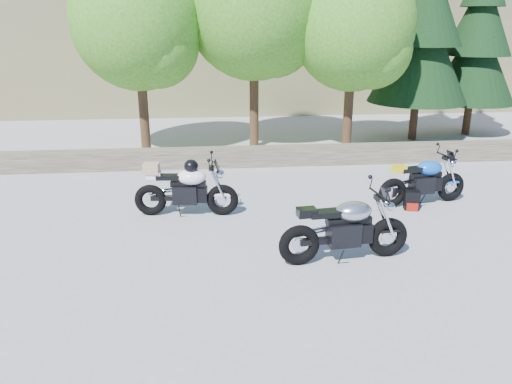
% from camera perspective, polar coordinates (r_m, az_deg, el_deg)
% --- Properties ---
extents(ground, '(90.00, 90.00, 0.00)m').
position_cam_1_polar(ground, '(8.57, -0.67, -6.95)').
color(ground, gray).
rests_on(ground, ground).
extents(stone_wall, '(22.00, 0.55, 0.50)m').
position_cam_1_polar(stone_wall, '(13.65, -2.72, 4.02)').
color(stone_wall, '#483D30').
rests_on(stone_wall, ground).
extents(tree_decid_left, '(3.67, 3.67, 5.62)m').
position_cam_1_polar(tree_decid_left, '(14.93, -12.99, 17.98)').
color(tree_decid_left, '#382314').
rests_on(tree_decid_left, ground).
extents(tree_decid_mid, '(4.08, 4.08, 6.24)m').
position_cam_1_polar(tree_decid_mid, '(15.31, 0.21, 19.96)').
color(tree_decid_mid, '#382314').
rests_on(tree_decid_mid, ground).
extents(tree_decid_right, '(3.54, 3.54, 5.41)m').
position_cam_1_polar(tree_decid_right, '(15.27, 11.49, 17.58)').
color(tree_decid_right, '#382314').
rests_on(tree_decid_right, ground).
extents(conifer_near, '(3.17, 3.17, 7.06)m').
position_cam_1_polar(conifer_near, '(17.31, 18.58, 17.71)').
color(conifer_near, '#382314').
rests_on(conifer_near, ground).
extents(conifer_far, '(2.82, 2.82, 6.27)m').
position_cam_1_polar(conifer_far, '(18.82, 24.06, 15.84)').
color(conifer_far, '#382314').
rests_on(conifer_far, ground).
extents(silver_bike, '(2.22, 0.70, 1.11)m').
position_cam_1_polar(silver_bike, '(8.23, 10.23, -4.24)').
color(silver_bike, black).
rests_on(silver_bike, ground).
extents(white_bike, '(2.11, 0.67, 1.17)m').
position_cam_1_polar(white_bike, '(10.10, -8.06, 0.43)').
color(white_bike, black).
rests_on(white_bike, ground).
extents(blue_bike, '(2.07, 0.69, 1.04)m').
position_cam_1_polar(blue_bike, '(11.24, 18.61, 1.16)').
color(blue_bike, black).
rests_on(blue_bike, ground).
extents(backpack, '(0.33, 0.30, 0.40)m').
position_cam_1_polar(backpack, '(10.92, 17.37, -0.94)').
color(backpack, black).
rests_on(backpack, ground).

